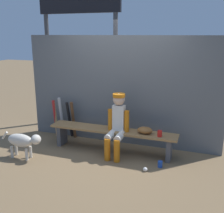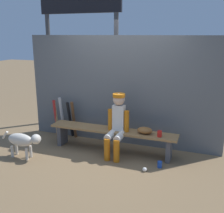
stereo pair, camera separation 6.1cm
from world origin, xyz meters
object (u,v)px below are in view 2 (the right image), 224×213
(dog, at_px, (23,140))
(bat_aluminum_black, at_px, (70,119))
(bat_aluminum_red, at_px, (56,118))
(dugout_bench, at_px, (112,134))
(scoreboard, at_px, (83,19))
(baseball_glove, at_px, (145,130))
(bat_wood_tan, at_px, (56,119))
(cup_on_bench, at_px, (160,134))
(bat_aluminum_silver, at_px, (62,117))
(baseball, at_px, (145,170))
(cup_on_ground, at_px, (160,164))
(bat_wood_dark, at_px, (74,120))
(player_seated, at_px, (117,123))

(dog, bearing_deg, bat_aluminum_black, 75.20)
(bat_aluminum_red, bearing_deg, dog, -89.64)
(dugout_bench, relative_size, scoreboard, 0.69)
(dugout_bench, bearing_deg, baseball_glove, 0.00)
(bat_wood_tan, bearing_deg, cup_on_bench, -9.83)
(bat_aluminum_silver, relative_size, baseball, 12.13)
(baseball_glove, bearing_deg, cup_on_ground, -43.10)
(dog, bearing_deg, cup_on_ground, 11.16)
(bat_wood_dark, height_order, cup_on_ground, bat_wood_dark)
(bat_wood_dark, bearing_deg, bat_aluminum_silver, 177.12)
(bat_aluminum_black, height_order, cup_on_ground, bat_aluminum_black)
(bat_aluminum_silver, distance_m, baseball, 2.32)
(bat_aluminum_red, bearing_deg, cup_on_bench, -9.79)
(bat_aluminum_silver, height_order, cup_on_bench, bat_aluminum_silver)
(cup_on_ground, relative_size, dog, 0.13)
(dugout_bench, distance_m, player_seated, 0.33)
(bat_aluminum_silver, height_order, baseball, bat_aluminum_silver)
(player_seated, bearing_deg, bat_aluminum_red, 164.00)
(bat_wood_dark, relative_size, cup_on_ground, 7.63)
(dog, bearing_deg, bat_wood_dark, 70.09)
(bat_aluminum_black, bearing_deg, bat_wood_dark, -14.56)
(player_seated, distance_m, scoreboard, 2.61)
(baseball_glove, distance_m, cup_on_bench, 0.29)
(player_seated, bearing_deg, baseball_glove, 12.48)
(scoreboard, bearing_deg, bat_wood_tan, -110.55)
(cup_on_bench, bearing_deg, bat_aluminum_silver, 168.84)
(cup_on_bench, distance_m, scoreboard, 3.12)
(scoreboard, xyz_separation_m, dog, (-0.30, -1.97, -2.19))
(bat_aluminum_red, bearing_deg, dugout_bench, -13.28)
(player_seated, height_order, bat_aluminum_red, player_seated)
(bat_aluminum_silver, relative_size, scoreboard, 0.25)
(player_seated, distance_m, bat_aluminum_black, 1.36)
(player_seated, bearing_deg, cup_on_ground, -14.35)
(bat_aluminum_red, distance_m, baseball, 2.42)
(cup_on_bench, bearing_deg, baseball, -105.23)
(dugout_bench, xyz_separation_m, player_seated, (0.13, -0.11, 0.28))
(dugout_bench, bearing_deg, bat_wood_tan, 166.65)
(cup_on_ground, bearing_deg, baseball_glove, 136.90)
(dog, bearing_deg, bat_aluminum_red, 90.36)
(bat_wood_tan, relative_size, dog, 0.96)
(baseball, xyz_separation_m, cup_on_bench, (0.13, 0.50, 0.47))
(cup_on_ground, bearing_deg, bat_wood_tan, 164.53)
(scoreboard, bearing_deg, dugout_bench, -45.97)
(cup_on_ground, bearing_deg, bat_aluminum_silver, 162.98)
(player_seated, bearing_deg, bat_wood_dark, 157.74)
(dugout_bench, distance_m, bat_wood_tan, 1.47)
(bat_aluminum_silver, distance_m, cup_on_ground, 2.43)
(player_seated, bearing_deg, dugout_bench, 140.30)
(bat_wood_dark, height_order, bat_aluminum_red, bat_wood_dark)
(baseball, distance_m, dog, 2.24)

